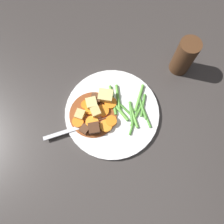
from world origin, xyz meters
TOP-DOWN VIEW (x-y plane):
  - ground_plane at (0.00, 0.00)m, footprint 3.00×3.00m
  - dinner_plate at (0.00, 0.00)m, footprint 0.25×0.25m
  - stew_sauce at (0.05, 0.01)m, footprint 0.13×0.13m
  - carrot_slice_0 at (0.07, -0.01)m, footprint 0.03×0.03m
  - carrot_slice_1 at (0.01, -0.02)m, footprint 0.05×0.05m
  - carrot_slice_2 at (0.09, 0.04)m, footprint 0.04×0.04m
  - carrot_slice_3 at (0.01, 0.04)m, footprint 0.04×0.04m
  - carrot_slice_4 at (0.02, 0.00)m, footprint 0.04×0.04m
  - carrot_slice_5 at (-0.00, 0.03)m, footprint 0.03×0.03m
  - carrot_slice_6 at (0.06, 0.00)m, footprint 0.04×0.04m
  - carrot_slice_7 at (0.05, 0.03)m, footprint 0.04×0.04m
  - potato_chunk_0 at (0.05, -0.02)m, footprint 0.03×0.03m
  - potato_chunk_1 at (0.02, -0.04)m, footprint 0.04×0.03m
  - potato_chunk_2 at (0.04, 0.01)m, footprint 0.03×0.03m
  - potato_chunk_3 at (0.08, 0.02)m, footprint 0.03×0.03m
  - meat_chunk_0 at (0.07, 0.05)m, footprint 0.03×0.03m
  - meat_chunk_1 at (0.04, 0.05)m, footprint 0.03×0.03m
  - meat_chunk_2 at (0.04, -0.03)m, footprint 0.03×0.03m
  - green_bean_0 at (-0.02, -0.01)m, footprint 0.06×0.06m
  - green_bean_1 at (-0.07, -0.04)m, footprint 0.03×0.08m
  - green_bean_2 at (-0.06, 0.01)m, footprint 0.03×0.06m
  - green_bean_3 at (-0.05, -0.00)m, footprint 0.02×0.06m
  - green_bean_4 at (-0.06, 0.02)m, footprint 0.02×0.07m
  - green_bean_5 at (-0.08, -0.01)m, footprint 0.03×0.06m
  - green_bean_6 at (-0.07, -0.00)m, footprint 0.04×0.07m
  - green_bean_7 at (-0.08, -0.02)m, footprint 0.01×0.06m
  - green_bean_8 at (-0.01, -0.04)m, footprint 0.02×0.08m
  - green_bean_9 at (-0.09, -0.00)m, footprint 0.03×0.07m
  - green_bean_10 at (-0.00, -0.03)m, footprint 0.03×0.08m
  - green_bean_11 at (-0.03, -0.01)m, footprint 0.05×0.04m
  - fork at (0.08, 0.05)m, footprint 0.17×0.08m
  - pepper_mill at (-0.18, -0.15)m, footprint 0.05×0.05m

SIDE VIEW (x-z plane):
  - ground_plane at x=0.00m, z-range 0.00..0.00m
  - dinner_plate at x=0.00m, z-range 0.00..0.01m
  - stew_sauce at x=0.05m, z-range 0.01..0.02m
  - fork at x=0.08m, z-range 0.01..0.02m
  - green_bean_11 at x=-0.03m, z-range 0.01..0.02m
  - green_bean_4 at x=-0.06m, z-range 0.01..0.02m
  - green_bean_9 at x=-0.09m, z-range 0.01..0.02m
  - green_bean_6 at x=-0.07m, z-range 0.01..0.02m
  - green_bean_7 at x=-0.08m, z-range 0.01..0.02m
  - green_bean_5 at x=-0.08m, z-range 0.01..0.02m
  - green_bean_2 at x=-0.06m, z-range 0.01..0.02m
  - green_bean_3 at x=-0.05m, z-range 0.01..0.02m
  - green_bean_10 at x=0.00m, z-range 0.01..0.02m
  - green_bean_8 at x=-0.01m, z-range 0.01..0.02m
  - green_bean_1 at x=-0.07m, z-range 0.01..0.02m
  - green_bean_0 at x=-0.02m, z-range 0.01..0.02m
  - carrot_slice_0 at x=0.07m, z-range 0.01..0.02m
  - carrot_slice_1 at x=0.01m, z-range 0.01..0.02m
  - carrot_slice_4 at x=0.02m, z-range 0.01..0.02m
  - carrot_slice_3 at x=0.01m, z-range 0.01..0.02m
  - carrot_slice_6 at x=0.06m, z-range 0.01..0.02m
  - carrot_slice_2 at x=0.09m, z-range 0.01..0.02m
  - carrot_slice_7 at x=0.05m, z-range 0.01..0.02m
  - carrot_slice_5 at x=0.00m, z-range 0.01..0.03m
  - meat_chunk_0 at x=0.07m, z-range 0.01..0.03m
  - potato_chunk_3 at x=0.08m, z-range 0.01..0.03m
  - meat_chunk_2 at x=0.04m, z-range 0.01..0.03m
  - meat_chunk_1 at x=0.04m, z-range 0.01..0.03m
  - potato_chunk_2 at x=0.04m, z-range 0.01..0.04m
  - potato_chunk_0 at x=0.05m, z-range 0.01..0.04m
  - potato_chunk_1 at x=0.02m, z-range 0.01..0.04m
  - pepper_mill at x=-0.18m, z-range 0.00..0.11m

